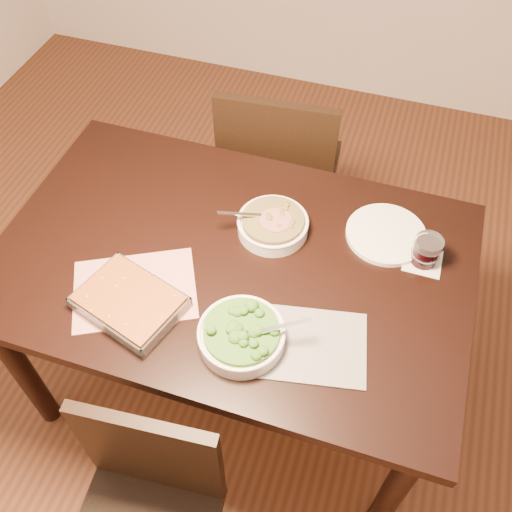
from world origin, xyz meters
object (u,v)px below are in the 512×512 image
Objects in this scene: dinner_plate at (386,234)px; wine_tumbler at (426,250)px; broccoli_bowl at (242,335)px; table at (232,277)px; stew_bowl at (273,224)px; chair_far at (279,171)px; baking_dish at (130,303)px; chair_near at (147,509)px.

wine_tumbler is at bearing -27.54° from dinner_plate.
table is at bearing 115.32° from broccoli_bowl.
stew_bowl is at bearing -177.09° from wine_tumbler.
table is at bearing -151.63° from dinner_plate.
wine_tumbler is (0.42, 0.42, 0.02)m from broccoli_bowl.
table is 15.34× the size of wine_tumbler.
broccoli_bowl is at bearing -134.96° from wine_tumbler.
chair_far reaches higher than stew_bowl.
wine_tumbler is at bearing 16.82° from table.
baking_dish is (-0.20, -0.25, 0.12)m from table.
broccoli_bowl reaches higher than table.
broccoli_bowl is at bearing -64.68° from table.
chair_near is (-0.10, -0.80, -0.33)m from stew_bowl.
baking_dish is at bearing -142.62° from dinner_plate.
stew_bowl is 0.58m from chair_far.
baking_dish reaches higher than dinner_plate.
broccoli_bowl is at bearing -121.70° from dinner_plate.
broccoli_bowl reaches higher than stew_bowl.
table is 0.21m from stew_bowl.
wine_tumbler reaches higher than broccoli_bowl.
wine_tumbler is (0.54, 0.16, 0.15)m from table.
table is at bearing 83.71° from chair_near.
chair_near is (-0.14, -0.40, -0.33)m from broccoli_bowl.
chair_far is at bearing 96.66° from baking_dish.
chair_near is at bearing -91.39° from table.
chair_far is (-0.45, 0.42, -0.24)m from dinner_plate.
dinner_plate is (0.33, 0.09, -0.02)m from stew_bowl.
broccoli_bowl is 0.54m from chair_near.
wine_tumbler is (0.45, 0.02, 0.02)m from stew_bowl.
table is 5.77× the size of dinner_plate.
chair_far is at bearing 99.86° from broccoli_bowl.
chair_far is (0.17, 0.90, -0.26)m from baking_dish.
wine_tumbler is at bearing 45.04° from broccoli_bowl.
wine_tumbler is 0.14m from dinner_plate.
stew_bowl is 0.28× the size of chair_near.
dinner_plate reaches higher than table.
baking_dish is 0.40× the size of chair_near.
broccoli_bowl is at bearing 16.21° from baking_dish.
baking_dish is 1.33× the size of dinner_plate.
baking_dish is at bearing -129.25° from table.
table is 1.73× the size of chair_near.
stew_bowl reaches higher than dinner_plate.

